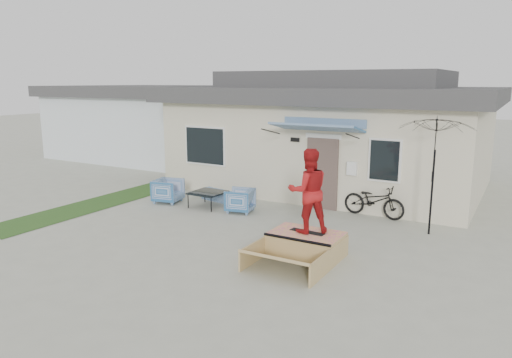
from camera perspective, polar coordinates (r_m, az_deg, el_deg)
The scene contains 13 objects.
ground at distance 10.98m, azimuth -6.13°, elevation -8.15°, with size 90.00×90.00×0.00m, color #A3A593.
grass_strip at distance 15.77m, azimuth -17.21°, elevation -2.48°, with size 1.40×8.00×0.01m, color #264A1C.
house at distance 17.51m, azimuth 9.38°, elevation 5.69°, with size 10.80×8.49×4.10m.
neighbor_house at distance 24.82m, azimuth -12.30°, elevation 6.92°, with size 8.60×7.60×3.50m.
loveseat at distance 15.02m, azimuth -4.04°, elevation -1.60°, with size 1.41×0.41×0.55m, color #1B558D.
armchair_left at distance 15.02m, azimuth -10.49°, elevation -1.25°, with size 0.79×0.74×0.81m, color #1B558D.
armchair_right at distance 13.70m, azimuth -1.94°, elevation -2.43°, with size 0.73×0.69×0.75m, color #1B558D.
coffee_table at distance 14.35m, azimuth -5.80°, elevation -2.44°, with size 0.94×0.94×0.46m, color black.
bicycle at distance 13.57m, azimuth 13.98°, elevation -2.10°, with size 0.62×1.76×1.13m, color black.
patio_umbrella at distance 12.19m, azimuth 20.55°, elevation 1.66°, with size 2.14×2.04×2.20m.
skate_ramp at distance 10.41m, azimuth 6.03°, elevation -7.79°, with size 1.51×2.02×0.50m, color tan, non-canonical shape.
skateboard at distance 10.37m, azimuth 6.18°, elevation -6.26°, with size 0.79×0.20×0.05m, color black.
skater at distance 10.12m, azimuth 6.29°, elevation -1.25°, with size 0.88×0.68×1.81m, color #AC1719.
Camera 1 is at (6.14, -8.31, 3.70)m, focal length 33.36 mm.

